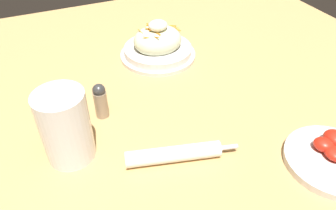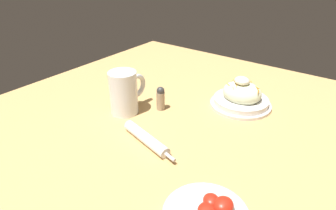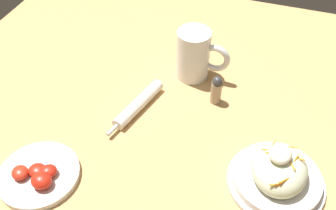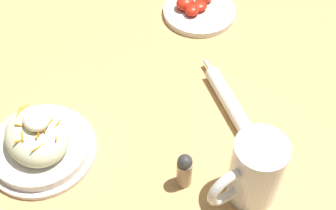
{
  "view_description": "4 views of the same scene",
  "coord_description": "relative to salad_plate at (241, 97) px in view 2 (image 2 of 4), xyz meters",
  "views": [
    {
      "loc": [
        0.25,
        0.49,
        0.48
      ],
      "look_at": [
        0.03,
        0.01,
        0.05
      ],
      "focal_mm": 35.15,
      "sensor_mm": 36.0,
      "label": 1
    },
    {
      "loc": [
        -0.4,
        0.62,
        0.49
      ],
      "look_at": [
        0.06,
        0.01,
        0.08
      ],
      "focal_mm": 31.21,
      "sensor_mm": 36.0,
      "label": 2
    },
    {
      "loc": [
        -0.58,
        -0.19,
        0.72
      ],
      "look_at": [
        0.03,
        0.02,
        0.08
      ],
      "focal_mm": 41.03,
      "sensor_mm": 36.0,
      "label": 3
    },
    {
      "loc": [
        0.49,
        -0.34,
        0.76
      ],
      "look_at": [
        0.03,
        -0.02,
        0.06
      ],
      "focal_mm": 49.31,
      "sensor_mm": 36.0,
      "label": 4
    }
  ],
  "objects": [
    {
      "name": "ground_plane",
      "position": [
        0.06,
        0.26,
        -0.04
      ],
      "size": [
        1.43,
        1.43,
        0.0
      ],
      "primitive_type": "plane",
      "color": "tan"
    },
    {
      "name": "salad_plate",
      "position": [
        0.0,
        0.0,
        0.0
      ],
      "size": [
        0.21,
        0.21,
        0.11
      ],
      "color": "silver",
      "rests_on": "ground_plane"
    },
    {
      "name": "beer_mug",
      "position": [
        0.3,
        0.27,
        0.03
      ],
      "size": [
        0.09,
        0.15,
        0.15
      ],
      "color": "white",
      "rests_on": "ground_plane"
    },
    {
      "name": "napkin_roll",
      "position": [
        0.12,
        0.37,
        -0.02
      ],
      "size": [
        0.22,
        0.08,
        0.03
      ],
      "color": "white",
      "rests_on": "ground_plane"
    },
    {
      "name": "salt_shaker",
      "position": [
        0.21,
        0.19,
        0.01
      ],
      "size": [
        0.03,
        0.03,
        0.08
      ],
      "color": "gray",
      "rests_on": "ground_plane"
    }
  ]
}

